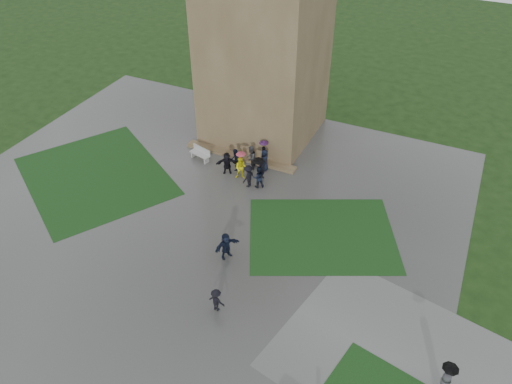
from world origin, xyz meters
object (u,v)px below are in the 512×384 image
at_px(bench, 200,154).
at_px(pedestrian_near, 216,300).
at_px(pedestrian_mid, 226,246).
at_px(pedestrian_path, 446,380).
at_px(tower, 265,23).

bearing_deg(bench, pedestrian_near, -41.92).
xyz_separation_m(pedestrian_mid, pedestrian_near, (1.37, -3.72, -0.15)).
height_order(pedestrian_mid, pedestrian_path, pedestrian_path).
distance_m(pedestrian_near, pedestrian_path, 11.59).
bearing_deg(pedestrian_near, pedestrian_path, -175.37).
xyz_separation_m(tower, pedestrian_path, (16.92, -17.97, -7.81)).
height_order(tower, pedestrian_path, tower).
xyz_separation_m(pedestrian_mid, pedestrian_path, (12.95, -3.73, 0.29)).
relative_size(tower, pedestrian_mid, 10.22).
height_order(pedestrian_near, pedestrian_path, pedestrian_path).
relative_size(bench, pedestrian_path, 0.79).
relative_size(pedestrian_mid, pedestrian_near, 1.21).
distance_m(bench, pedestrian_near, 14.48).
distance_m(pedestrian_mid, pedestrian_near, 3.97).
relative_size(pedestrian_mid, pedestrian_path, 0.78).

